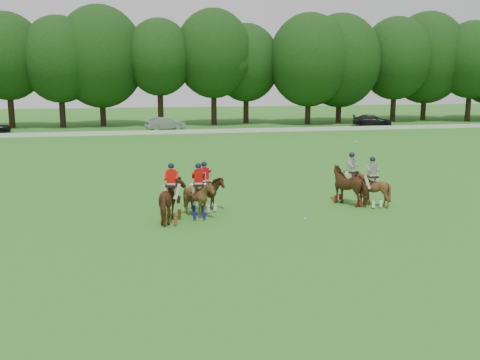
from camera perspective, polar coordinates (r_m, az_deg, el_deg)
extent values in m
plane|color=#327521|center=(19.87, 0.43, -6.30)|extent=(180.00, 180.00, 0.00)
cylinder|color=black|center=(68.86, -23.24, 7.20)|extent=(0.70, 0.70, 4.98)
ellipsoid|color=black|center=(68.82, -23.61, 12.01)|extent=(8.80, 8.80, 10.12)
cylinder|color=black|center=(67.56, -18.44, 7.33)|extent=(0.70, 0.70, 4.64)
ellipsoid|color=black|center=(67.50, -18.73, 12.09)|extent=(8.80, 8.80, 10.13)
cylinder|color=black|center=(68.23, -14.43, 7.43)|extent=(0.70, 0.70, 4.31)
ellipsoid|color=black|center=(68.17, -14.68, 12.60)|extent=(10.67, 10.67, 12.27)
cylinder|color=black|center=(66.75, -8.48, 7.98)|extent=(0.70, 0.70, 5.24)
ellipsoid|color=black|center=(66.71, -8.62, 12.83)|extent=(8.06, 8.06, 9.26)
cylinder|color=black|center=(67.71, -2.80, 8.10)|extent=(0.70, 0.70, 5.19)
ellipsoid|color=black|center=(67.70, -2.85, 13.32)|extent=(9.50, 9.50, 10.92)
cylinder|color=black|center=(69.91, 0.65, 7.92)|extent=(0.70, 0.70, 4.48)
ellipsoid|color=black|center=(69.84, 0.66, 12.40)|extent=(8.60, 8.60, 9.89)
cylinder|color=black|center=(69.26, 7.26, 7.69)|extent=(0.70, 0.70, 4.21)
ellipsoid|color=black|center=(69.19, 7.38, 12.57)|extent=(10.11, 10.11, 11.63)
cylinder|color=black|center=(72.18, 10.48, 7.67)|extent=(0.70, 0.70, 4.07)
ellipsoid|color=black|center=(72.11, 10.65, 12.40)|extent=(10.46, 10.46, 12.03)
cylinder|color=black|center=(75.70, 16.03, 7.84)|extent=(0.70, 0.70, 4.79)
ellipsoid|color=black|center=(75.66, 16.27, 12.34)|extent=(9.47, 9.47, 10.89)
cylinder|color=black|center=(79.70, 18.99, 7.68)|extent=(0.70, 0.70, 4.44)
ellipsoid|color=black|center=(79.66, 19.28, 12.20)|extent=(10.84, 10.84, 12.47)
cylinder|color=black|center=(79.63, 23.19, 7.55)|extent=(0.70, 0.70, 4.86)
ellipsoid|color=black|center=(79.59, 23.50, 11.70)|extent=(8.94, 8.94, 10.28)
cube|color=white|center=(56.97, -7.76, 5.10)|extent=(120.00, 0.10, 0.44)
imported|color=#96969B|center=(61.40, -7.96, 5.98)|extent=(4.66, 2.59, 1.45)
imported|color=black|center=(67.95, 13.90, 6.20)|extent=(5.10, 3.68, 1.37)
imported|color=#4E2D14|center=(22.13, -7.28, -2.22)|extent=(1.39, 2.26, 1.77)
cube|color=black|center=(21.99, -7.32, -0.56)|extent=(0.55, 0.64, 0.08)
cylinder|color=tan|center=(22.05, -8.08, -0.76)|extent=(0.08, 0.21, 1.29)
imported|color=#4E2D14|center=(23.88, -3.82, -1.51)|extent=(1.91, 1.81, 1.51)
cube|color=black|center=(23.76, -3.84, -0.21)|extent=(0.64, 0.70, 0.08)
cylinder|color=tan|center=(23.94, -3.24, -0.31)|extent=(0.12, 0.20, 1.29)
imported|color=#4E2D14|center=(22.79, -4.43, -1.97)|extent=(1.45, 1.60, 1.63)
cube|color=black|center=(22.67, -4.45, -0.49)|extent=(0.49, 0.60, 0.08)
cylinder|color=tan|center=(22.69, -3.69, -0.67)|extent=(0.05, 0.21, 1.29)
imported|color=#4E2D14|center=(25.54, 11.72, -0.60)|extent=(2.03, 2.25, 1.77)
cube|color=black|center=(25.42, 11.78, 0.85)|extent=(0.69, 0.71, 0.08)
cylinder|color=tan|center=(25.02, 11.52, 2.83)|extent=(0.49, 0.63, 1.08)
imported|color=#4E2D14|center=(25.44, 13.82, -0.93)|extent=(1.39, 1.54, 1.60)
cube|color=black|center=(25.33, 13.88, 0.37)|extent=(0.48, 0.59, 0.08)
cylinder|color=tan|center=(25.20, 13.28, 0.16)|extent=(0.05, 0.21, 1.29)
sphere|color=white|center=(22.62, 6.98, -4.12)|extent=(0.09, 0.09, 0.09)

